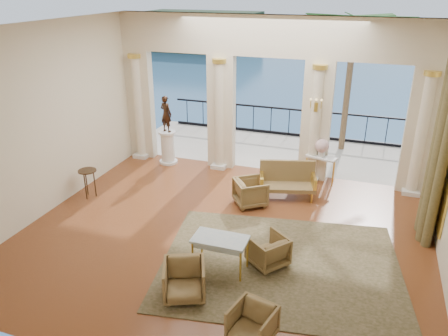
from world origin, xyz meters
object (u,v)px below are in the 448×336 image
at_px(armchair_b, 252,323).
at_px(side_table, 88,174).
at_px(armchair_a, 184,279).
at_px(armchair_d, 251,191).
at_px(pedestal, 168,148).
at_px(settee, 287,180).
at_px(console_table, 321,161).
at_px(statue, 166,114).
at_px(game_table, 220,242).
at_px(armchair_c, 268,249).

distance_m(armchair_b, side_table, 6.47).
relative_size(armchair_a, armchair_d, 0.99).
distance_m(armchair_b, pedestal, 7.75).
relative_size(settee, pedestal, 1.50).
height_order(settee, console_table, settee).
bearing_deg(statue, armchair_d, 167.21).
relative_size(armchair_a, armchair_b, 1.13).
relative_size(armchair_d, game_table, 0.71).
bearing_deg(statue, armchair_b, 142.86).
bearing_deg(console_table, pedestal, -163.05).
height_order(armchair_a, armchair_d, armchair_d).
bearing_deg(statue, side_table, 88.87).
bearing_deg(console_table, armchair_d, -111.63).
relative_size(pedestal, side_table, 1.36).
relative_size(armchair_a, game_table, 0.71).
bearing_deg(armchair_c, console_table, -147.07).
bearing_deg(console_table, armchair_b, -75.47).
xyz_separation_m(armchair_c, console_table, (0.46, 4.29, 0.31)).
height_order(armchair_a, statue, statue).
height_order(armchair_b, armchair_d, armchair_d).
xyz_separation_m(armchair_a, side_table, (-4.01, 2.85, 0.28)).
bearing_deg(armchair_d, armchair_a, 141.88).
bearing_deg(settee, armchair_c, -101.11).
distance_m(game_table, console_table, 4.95).
xyz_separation_m(armchair_c, game_table, (-0.84, -0.49, 0.30)).
bearing_deg(side_table, pedestal, 71.64).
bearing_deg(console_table, statue, -163.05).
bearing_deg(armchair_a, armchair_d, 64.56).
distance_m(settee, console_table, 1.36).
xyz_separation_m(game_table, statue, (-3.42, 4.73, 0.95)).
xyz_separation_m(armchair_a, settee, (0.94, 4.58, 0.10)).
height_order(armchair_d, statue, statue).
xyz_separation_m(pedestal, side_table, (-0.94, -2.83, 0.16)).
bearing_deg(console_table, armchair_a, -89.67).
height_order(armchair_d, pedestal, pedestal).
xyz_separation_m(settee, side_table, (-4.95, -1.73, 0.18)).
distance_m(armchair_a, statue, 6.57).
bearing_deg(pedestal, armchair_b, -54.37).
bearing_deg(armchair_b, armchair_a, 170.83).
bearing_deg(armchair_a, game_table, 46.68).
height_order(armchair_c, settee, settee).
height_order(armchair_c, side_table, side_table).
bearing_deg(armchair_a, armchair_b, -46.33).
relative_size(armchair_b, game_table, 0.63).
relative_size(settee, console_table, 1.74).
distance_m(armchair_b, armchair_d, 4.62).
height_order(armchair_a, armchair_c, armchair_a).
relative_size(armchair_b, settee, 0.43).
bearing_deg(settee, armchair_d, -151.52).
xyz_separation_m(armchair_d, console_table, (1.49, 1.91, 0.28)).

